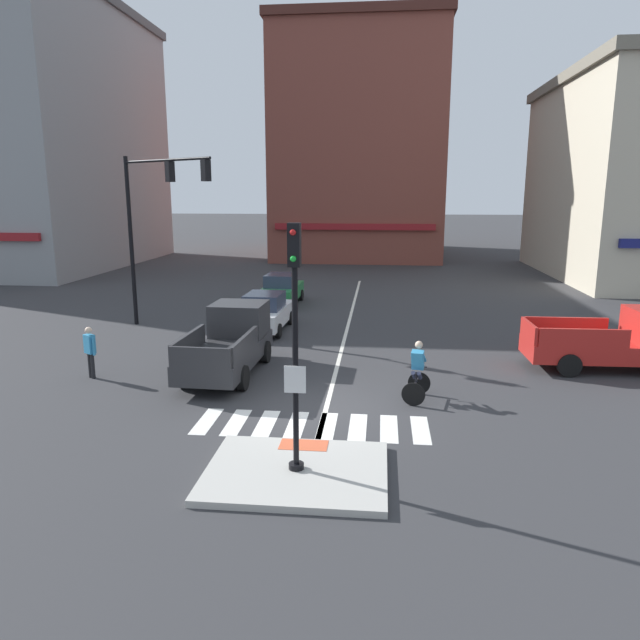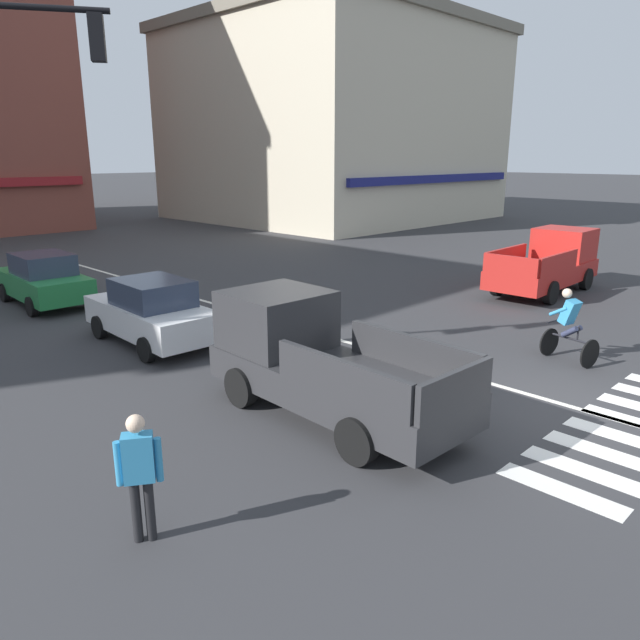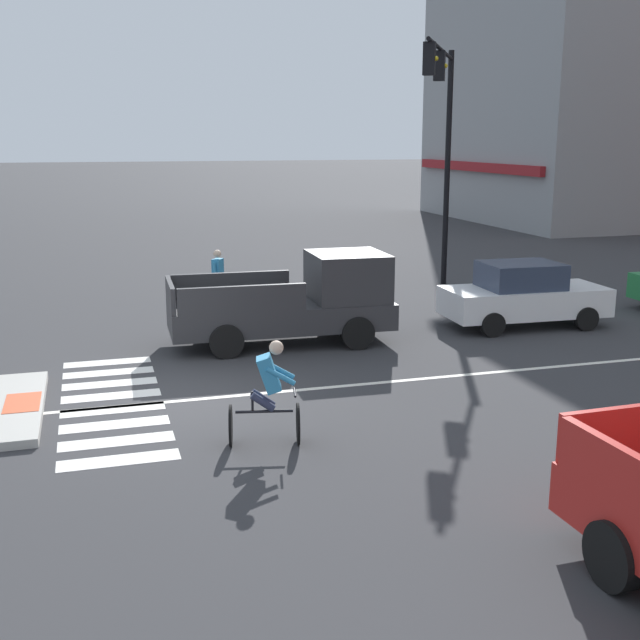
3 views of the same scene
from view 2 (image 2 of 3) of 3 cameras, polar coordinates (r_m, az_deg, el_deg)
name	(u,v)px [view 2 (image 2 of 3)]	position (r m, az deg, el deg)	size (l,w,h in m)	color
ground_plane	(561,409)	(12.08, 22.09, -7.94)	(300.00, 300.00, 0.00)	#333335
crosswalk_stripe_a	(561,490)	(9.38, 22.12, -14.88)	(0.44, 1.80, 0.01)	silver
crosswalk_stripe_b	(583,470)	(10.04, 23.93, -13.02)	(0.44, 1.80, 0.01)	silver
crosswalk_stripe_c	(603,452)	(10.71, 25.49, -11.38)	(0.44, 1.80, 0.01)	silver
crosswalk_stripe_d	(620,436)	(11.39, 26.86, -9.93)	(0.44, 1.80, 0.01)	silver
crosswalk_stripe_e	(636,422)	(12.09, 28.05, -8.63)	(0.44, 1.80, 0.01)	silver
lane_centre_line	(240,311)	(18.20, -7.67, 0.84)	(0.14, 28.00, 0.01)	silver
building_corner_left	(333,124)	(46.53, 1.21, 18.31)	(19.79, 19.17, 13.65)	beige
car_green_westbound_distant	(44,279)	(20.64, -25.00, 3.55)	(1.95, 4.15, 1.64)	#237A3D
car_white_westbound_far	(152,312)	(15.40, -15.84, 0.77)	(1.96, 4.16, 1.64)	white
pickup_truck_red_cross_right	(549,263)	(22.13, 21.14, 5.12)	(5.14, 2.15, 2.08)	red
pickup_truck_charcoal_westbound_near	(316,360)	(10.84, -0.34, -3.86)	(2.19, 5.16, 2.08)	#2D2D30
cyclist	(569,324)	(14.63, 22.78, -0.38)	(0.87, 1.20, 1.68)	black
pedestrian_at_curb_left	(139,468)	(7.60, -16.95, -13.44)	(0.48, 0.38, 1.67)	black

